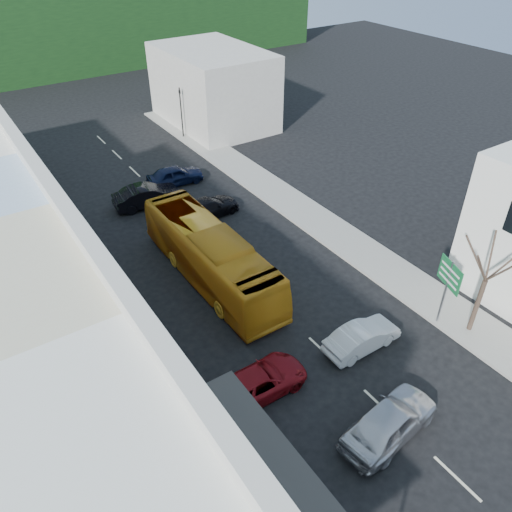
{
  "coord_description": "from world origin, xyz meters",
  "views": [
    {
      "loc": [
        -12.33,
        -12.55,
        18.13
      ],
      "look_at": [
        0.0,
        6.0,
        2.2
      ],
      "focal_mm": 35.0,
      "sensor_mm": 36.0,
      "label": 1
    }
  ],
  "objects_px": {
    "bus": "(211,257)",
    "car_white": "(362,337)",
    "pedestrian_left": "(150,375)",
    "car_silver": "(389,423)",
    "street_tree": "(485,280)",
    "direction_sign": "(445,294)",
    "car_red": "(260,380)",
    "traffic_signal": "(181,113)"
  },
  "relations": [
    {
      "from": "street_tree",
      "to": "traffic_signal",
      "type": "xyz_separation_m",
      "value": [
        -0.58,
        31.26,
        -0.99
      ]
    },
    {
      "from": "bus",
      "to": "street_tree",
      "type": "height_order",
      "value": "street_tree"
    },
    {
      "from": "car_red",
      "to": "traffic_signal",
      "type": "distance_m",
      "value": 30.43
    },
    {
      "from": "car_white",
      "to": "car_silver",
      "type": "bearing_deg",
      "value": 149.12
    },
    {
      "from": "car_red",
      "to": "bus",
      "type": "bearing_deg",
      "value": -14.95
    },
    {
      "from": "car_silver",
      "to": "car_red",
      "type": "bearing_deg",
      "value": 25.39
    },
    {
      "from": "street_tree",
      "to": "car_red",
      "type": "bearing_deg",
      "value": 166.05
    },
    {
      "from": "car_white",
      "to": "traffic_signal",
      "type": "height_order",
      "value": "traffic_signal"
    },
    {
      "from": "street_tree",
      "to": "traffic_signal",
      "type": "distance_m",
      "value": 31.28
    },
    {
      "from": "car_red",
      "to": "pedestrian_left",
      "type": "xyz_separation_m",
      "value": [
        -4.04,
        2.69,
        0.3
      ]
    },
    {
      "from": "pedestrian_left",
      "to": "car_white",
      "type": "bearing_deg",
      "value": -94.48
    },
    {
      "from": "car_red",
      "to": "pedestrian_left",
      "type": "relative_size",
      "value": 2.71
    },
    {
      "from": "car_silver",
      "to": "car_red",
      "type": "xyz_separation_m",
      "value": [
        -3.15,
        4.8,
        0.0
      ]
    },
    {
      "from": "car_red",
      "to": "traffic_signal",
      "type": "xyz_separation_m",
      "value": [
        10.56,
        28.49,
        1.62
      ]
    },
    {
      "from": "car_silver",
      "to": "traffic_signal",
      "type": "height_order",
      "value": "traffic_signal"
    },
    {
      "from": "car_silver",
      "to": "car_white",
      "type": "height_order",
      "value": "same"
    },
    {
      "from": "car_silver",
      "to": "street_tree",
      "type": "height_order",
      "value": "street_tree"
    },
    {
      "from": "car_red",
      "to": "direction_sign",
      "type": "bearing_deg",
      "value": -98.06
    },
    {
      "from": "car_white",
      "to": "pedestrian_left",
      "type": "distance_m",
      "value": 10.24
    },
    {
      "from": "pedestrian_left",
      "to": "street_tree",
      "type": "distance_m",
      "value": 16.29
    },
    {
      "from": "bus",
      "to": "car_red",
      "type": "distance_m",
      "value": 8.74
    },
    {
      "from": "bus",
      "to": "car_silver",
      "type": "height_order",
      "value": "bus"
    },
    {
      "from": "bus",
      "to": "pedestrian_left",
      "type": "height_order",
      "value": "bus"
    },
    {
      "from": "street_tree",
      "to": "car_white",
      "type": "bearing_deg",
      "value": 157.78
    },
    {
      "from": "bus",
      "to": "street_tree",
      "type": "relative_size",
      "value": 1.75
    },
    {
      "from": "direction_sign",
      "to": "traffic_signal",
      "type": "distance_m",
      "value": 29.95
    },
    {
      "from": "car_red",
      "to": "traffic_signal",
      "type": "relative_size",
      "value": 0.99
    },
    {
      "from": "car_red",
      "to": "traffic_signal",
      "type": "height_order",
      "value": "traffic_signal"
    },
    {
      "from": "direction_sign",
      "to": "car_white",
      "type": "bearing_deg",
      "value": -171.89
    },
    {
      "from": "car_silver",
      "to": "bus",
      "type": "bearing_deg",
      "value": -3.95
    },
    {
      "from": "pedestrian_left",
      "to": "traffic_signal",
      "type": "xyz_separation_m",
      "value": [
        14.6,
        25.8,
        1.32
      ]
    },
    {
      "from": "bus",
      "to": "car_silver",
      "type": "xyz_separation_m",
      "value": [
        0.9,
        -13.2,
        -0.85
      ]
    },
    {
      "from": "car_silver",
      "to": "direction_sign",
      "type": "bearing_deg",
      "value": -72.57
    },
    {
      "from": "direction_sign",
      "to": "pedestrian_left",
      "type": "bearing_deg",
      "value": -176.73
    },
    {
      "from": "car_white",
      "to": "pedestrian_left",
      "type": "bearing_deg",
      "value": 71.38
    },
    {
      "from": "bus",
      "to": "car_white",
      "type": "xyz_separation_m",
      "value": [
        3.43,
        -8.94,
        -0.85
      ]
    },
    {
      "from": "pedestrian_left",
      "to": "traffic_signal",
      "type": "distance_m",
      "value": 29.67
    },
    {
      "from": "pedestrian_left",
      "to": "street_tree",
      "type": "relative_size",
      "value": 0.26
    },
    {
      "from": "bus",
      "to": "direction_sign",
      "type": "relative_size",
      "value": 2.91
    },
    {
      "from": "bus",
      "to": "car_white",
      "type": "distance_m",
      "value": 9.61
    },
    {
      "from": "car_white",
      "to": "car_red",
      "type": "distance_m",
      "value": 5.7
    },
    {
      "from": "bus",
      "to": "car_silver",
      "type": "distance_m",
      "value": 13.26
    }
  ]
}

